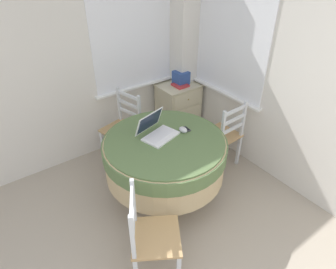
{
  "coord_description": "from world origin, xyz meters",
  "views": [
    {
      "loc": [
        -0.45,
        -0.34,
        2.44
      ],
      "look_at": [
        1.1,
        1.78,
        0.68
      ],
      "focal_mm": 32.0,
      "sensor_mm": 36.0,
      "label": 1
    }
  ],
  "objects_px": {
    "computer_mouse": "(183,130)",
    "dining_chair_near_right_window": "(223,136)",
    "laptop": "(157,131)",
    "book_on_cabinet": "(180,85)",
    "corner_cabinet": "(178,108)",
    "storage_box": "(181,78)",
    "round_dining_table": "(165,154)",
    "cell_phone": "(186,129)",
    "dining_chair_near_back_window": "(123,128)",
    "dining_chair_camera_near": "(150,237)"
  },
  "relations": [
    {
      "from": "computer_mouse",
      "to": "dining_chair_near_right_window",
      "type": "bearing_deg",
      "value": 2.93
    },
    {
      "from": "laptop",
      "to": "book_on_cabinet",
      "type": "relative_size",
      "value": 2.12
    },
    {
      "from": "dining_chair_near_right_window",
      "to": "book_on_cabinet",
      "type": "height_order",
      "value": "dining_chair_near_right_window"
    },
    {
      "from": "laptop",
      "to": "corner_cabinet",
      "type": "distance_m",
      "value": 1.37
    },
    {
      "from": "laptop",
      "to": "storage_box",
      "type": "bearing_deg",
      "value": 41.51
    },
    {
      "from": "book_on_cabinet",
      "to": "dining_chair_near_right_window",
      "type": "bearing_deg",
      "value": -93.11
    },
    {
      "from": "computer_mouse",
      "to": "book_on_cabinet",
      "type": "distance_m",
      "value": 1.17
    },
    {
      "from": "computer_mouse",
      "to": "dining_chair_near_right_window",
      "type": "xyz_separation_m",
      "value": [
        0.65,
        0.03,
        -0.35
      ]
    },
    {
      "from": "round_dining_table",
      "to": "corner_cabinet",
      "type": "relative_size",
      "value": 1.69
    },
    {
      "from": "laptop",
      "to": "cell_phone",
      "type": "xyz_separation_m",
      "value": [
        0.31,
        -0.09,
        -0.04
      ]
    },
    {
      "from": "storage_box",
      "to": "book_on_cabinet",
      "type": "relative_size",
      "value": 0.93
    },
    {
      "from": "computer_mouse",
      "to": "storage_box",
      "type": "bearing_deg",
      "value": 52.95
    },
    {
      "from": "book_on_cabinet",
      "to": "round_dining_table",
      "type": "bearing_deg",
      "value": -134.64
    },
    {
      "from": "cell_phone",
      "to": "dining_chair_near_back_window",
      "type": "bearing_deg",
      "value": 108.17
    },
    {
      "from": "cell_phone",
      "to": "book_on_cabinet",
      "type": "height_order",
      "value": "cell_phone"
    },
    {
      "from": "book_on_cabinet",
      "to": "dining_chair_near_back_window",
      "type": "bearing_deg",
      "value": -176.94
    },
    {
      "from": "dining_chair_near_right_window",
      "to": "computer_mouse",
      "type": "bearing_deg",
      "value": -177.07
    },
    {
      "from": "dining_chair_near_right_window",
      "to": "storage_box",
      "type": "height_order",
      "value": "storage_box"
    },
    {
      "from": "round_dining_table",
      "to": "computer_mouse",
      "type": "distance_m",
      "value": 0.31
    },
    {
      "from": "laptop",
      "to": "cell_phone",
      "type": "distance_m",
      "value": 0.32
    },
    {
      "from": "dining_chair_near_back_window",
      "to": "laptop",
      "type": "bearing_deg",
      "value": -91.4
    },
    {
      "from": "round_dining_table",
      "to": "dining_chair_camera_near",
      "type": "distance_m",
      "value": 0.91
    },
    {
      "from": "book_on_cabinet",
      "to": "computer_mouse",
      "type": "bearing_deg",
      "value": -126.57
    },
    {
      "from": "dining_chair_camera_near",
      "to": "cell_phone",
      "type": "bearing_deg",
      "value": 36.93
    },
    {
      "from": "round_dining_table",
      "to": "book_on_cabinet",
      "type": "height_order",
      "value": "same"
    },
    {
      "from": "storage_box",
      "to": "laptop",
      "type": "bearing_deg",
      "value": -138.49
    },
    {
      "from": "computer_mouse",
      "to": "storage_box",
      "type": "xyz_separation_m",
      "value": [
        0.76,
        1.0,
        0.04
      ]
    },
    {
      "from": "computer_mouse",
      "to": "dining_chair_near_back_window",
      "type": "height_order",
      "value": "dining_chair_near_back_window"
    },
    {
      "from": "round_dining_table",
      "to": "laptop",
      "type": "relative_size",
      "value": 2.99
    },
    {
      "from": "laptop",
      "to": "storage_box",
      "type": "height_order",
      "value": "laptop"
    },
    {
      "from": "corner_cabinet",
      "to": "cell_phone",
      "type": "bearing_deg",
      "value": -123.95
    },
    {
      "from": "dining_chair_near_right_window",
      "to": "dining_chair_camera_near",
      "type": "distance_m",
      "value": 1.65
    },
    {
      "from": "cell_phone",
      "to": "book_on_cabinet",
      "type": "bearing_deg",
      "value": 55.14
    },
    {
      "from": "laptop",
      "to": "corner_cabinet",
      "type": "xyz_separation_m",
      "value": [
        0.96,
        0.88,
        -0.44
      ]
    },
    {
      "from": "dining_chair_near_right_window",
      "to": "book_on_cabinet",
      "type": "bearing_deg",
      "value": 86.89
    },
    {
      "from": "dining_chair_near_back_window",
      "to": "storage_box",
      "type": "relative_size",
      "value": 4.86
    },
    {
      "from": "round_dining_table",
      "to": "computer_mouse",
      "type": "relative_size",
      "value": 12.05
    },
    {
      "from": "round_dining_table",
      "to": "book_on_cabinet",
      "type": "xyz_separation_m",
      "value": [
        0.93,
        0.95,
        0.17
      ]
    },
    {
      "from": "dining_chair_camera_near",
      "to": "book_on_cabinet",
      "type": "height_order",
      "value": "dining_chair_camera_near"
    },
    {
      "from": "storage_box",
      "to": "dining_chair_near_back_window",
      "type": "bearing_deg",
      "value": -173.78
    },
    {
      "from": "round_dining_table",
      "to": "dining_chair_near_right_window",
      "type": "bearing_deg",
      "value": 2.4
    },
    {
      "from": "round_dining_table",
      "to": "dining_chair_camera_near",
      "type": "height_order",
      "value": "dining_chair_camera_near"
    },
    {
      "from": "dining_chair_camera_near",
      "to": "storage_box",
      "type": "distance_m",
      "value": 2.34
    },
    {
      "from": "dining_chair_camera_near",
      "to": "book_on_cabinet",
      "type": "relative_size",
      "value": 4.52
    },
    {
      "from": "round_dining_table",
      "to": "laptop",
      "type": "xyz_separation_m",
      "value": [
        -0.02,
        0.11,
        0.23
      ]
    },
    {
      "from": "corner_cabinet",
      "to": "dining_chair_near_right_window",
      "type": "bearing_deg",
      "value": -93.47
    },
    {
      "from": "round_dining_table",
      "to": "dining_chair_near_back_window",
      "type": "xyz_separation_m",
      "value": [
        0.0,
        0.9,
        -0.14
      ]
    },
    {
      "from": "cell_phone",
      "to": "dining_chair_near_right_window",
      "type": "distance_m",
      "value": 0.68
    },
    {
      "from": "storage_box",
      "to": "dining_chair_camera_near",
      "type": "bearing_deg",
      "value": -133.95
    },
    {
      "from": "dining_chair_camera_near",
      "to": "corner_cabinet",
      "type": "bearing_deg",
      "value": 46.68
    }
  ]
}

